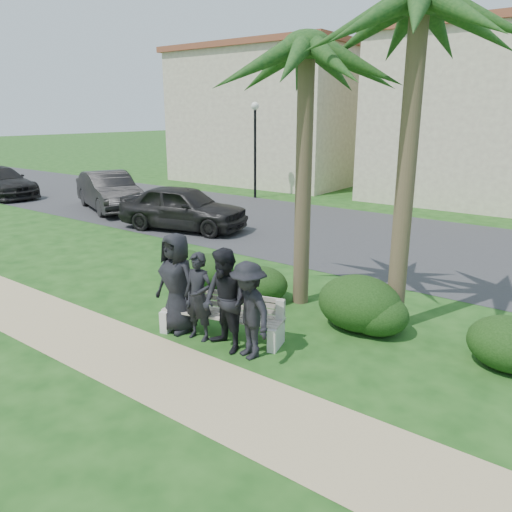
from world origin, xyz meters
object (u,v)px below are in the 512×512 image
Objects in this scene: palm_left at (307,49)px; car_a at (183,208)px; street_lamp at (255,133)px; man_d at (248,310)px; palm_right at (420,5)px; man_a at (177,283)px; man_b at (198,297)px; park_bench at (222,318)px; man_c at (225,301)px; car_b at (109,191)px.

palm_left is 1.35× the size of car_a.
street_lamp reaches higher than man_d.
palm_right is (2.07, -0.04, 0.50)m from palm_left.
street_lamp is at bearing 145.59° from man_d.
palm_right is at bearing -42.79° from street_lamp.
man_b is (0.55, -0.03, -0.13)m from man_a.
palm_left is (0.46, 2.58, 4.16)m from man_b.
man_d is 9.49m from car_a.
man_a is 4.88m from palm_left.
park_bench is 6.01m from palm_right.
man_b is at bearing -146.92° from car_a.
man_b is at bearing -56.51° from street_lamp.
man_d is (0.46, 0.04, -0.07)m from man_c.
park_bench is 0.99m from man_d.
man_d is (1.65, -0.04, -0.11)m from man_a.
man_b is 5.88m from palm_right.
palm_left is 0.92× the size of palm_right.
palm_left is 1.28× the size of car_b.
man_a is 1.66m from man_d.
palm_left is (-0.64, 2.59, 4.14)m from man_d.
man_c is (8.99, -12.66, -2.07)m from street_lamp.
park_bench is at bearing -97.21° from car_b.
park_bench is 0.36× the size of palm_right.
man_d is at bearing -6.79° from man_b.
park_bench is at bearing -144.26° from car_a.
street_lamp is 0.67× the size of palm_right.
car_a is at bearing -76.69° from car_b.
man_c is at bearing -126.11° from palm_right.
street_lamp reaches higher than man_a.
street_lamp is 15.26m from park_bench.
car_a is (-7.41, 5.93, -0.06)m from man_d.
man_c is 9.16m from car_a.
car_b is (-11.70, 4.05, -4.18)m from palm_left.
street_lamp is at bearing 124.52° from man_a.
street_lamp is 6.99m from car_b.
street_lamp is 2.46× the size of man_c.
car_b is at bearing 67.88° from car_a.
man_d reaches higher than man_b.
man_b is 0.24× the size of palm_right.
palm_right is (10.88, -10.07, 2.50)m from street_lamp.
palm_left reaches higher than car_b.
man_a is 1.16× the size of man_b.
man_a is 1.13× the size of man_d.
man_b is 0.36× the size of car_a.
palm_right is (2.26, 2.25, 5.10)m from park_bench.
palm_left is (1.02, 2.55, 4.03)m from man_a.
man_b is at bearing -0.29° from man_a.
man_c reaches higher than man_b.
palm_left reaches higher than man_d.
palm_right is at bearing -1.11° from palm_left.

